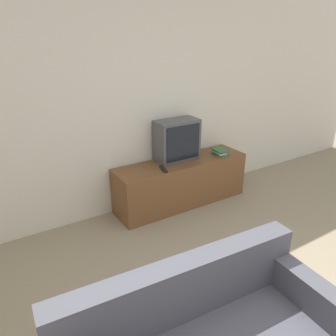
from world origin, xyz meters
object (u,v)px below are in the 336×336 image
tv_stand (181,182)px  book_stack (220,152)px  television (177,140)px  remote_on_stand (163,169)px

tv_stand → book_stack: size_ratio=7.79×
book_stack → tv_stand: bearing=173.2°
television → book_stack: 0.66m
television → remote_on_stand: (-0.34, -0.21, -0.25)m
book_stack → remote_on_stand: 0.93m
tv_stand → remote_on_stand: remote_on_stand is taller
tv_stand → remote_on_stand: size_ratio=8.93×
tv_stand → book_stack: book_stack is taller
tv_stand → television: size_ratio=3.19×
tv_stand → remote_on_stand: (-0.35, -0.12, 0.31)m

